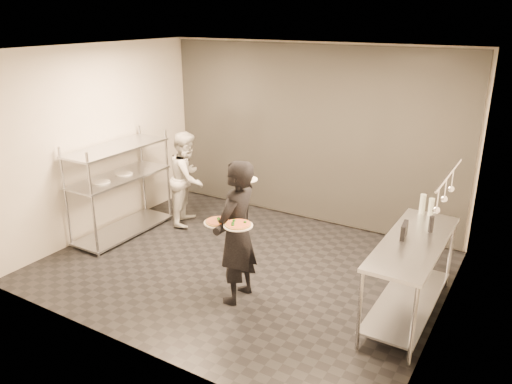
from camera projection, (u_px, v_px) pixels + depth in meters
The scene contains 13 objects.
room_shell at pixel (285, 146), 7.13m from camera, with size 5.00×4.00×2.80m.
pass_rack at pixel (120, 185), 7.44m from camera, with size 0.60×1.60×1.50m.
prep_counter at pixel (411, 265), 5.39m from camera, with size 0.60×1.80×0.92m.
utensil_rail at pixel (446, 189), 4.96m from camera, with size 0.07×1.20×0.31m.
waiter at pixel (237, 233), 5.65m from camera, with size 0.62×0.41×1.70m, color black.
chef at pixel (187, 178), 7.84m from camera, with size 0.72×0.56×1.49m, color beige.
pizza_plate_near at pixel (218, 222), 5.50m from camera, with size 0.32×0.32×0.05m.
pizza_plate_far at pixel (238, 225), 5.30m from camera, with size 0.32×0.32×0.05m.
salad_plate at pixel (247, 178), 5.74m from camera, with size 0.25×0.25×0.07m.
pos_monitor at pixel (404, 230), 5.34m from camera, with size 0.05×0.23×0.16m, color black.
bottle_green at pixel (423, 204), 5.95m from camera, with size 0.07×0.07×0.25m, color gray.
bottle_clear at pixel (431, 207), 5.91m from camera, with size 0.06×0.06×0.22m, color gray.
bottle_dark at pixel (431, 224), 5.46m from camera, with size 0.05×0.05×0.19m, color black.
Camera 1 is at (3.21, -4.98, 3.21)m, focal length 35.00 mm.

